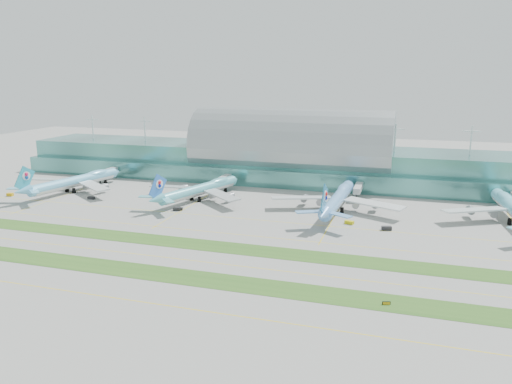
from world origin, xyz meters
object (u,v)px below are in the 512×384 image
(airliner_a, at_px, (76,181))
(airliner_b, at_px, (200,189))
(terminal, at_px, (292,157))
(taxiway_sign_east, at_px, (386,303))
(airliner_c, at_px, (338,198))

(airliner_a, xyz_separation_m, airliner_b, (73.36, 2.76, -0.26))
(terminal, bearing_deg, taxiway_sign_east, -67.86)
(terminal, xyz_separation_m, airliner_c, (37.17, -62.70, -8.11))
(airliner_a, bearing_deg, terminal, 44.07)
(airliner_a, relative_size, airliner_c, 0.96)
(taxiway_sign_east, bearing_deg, airliner_c, 89.78)
(airliner_b, height_order, taxiway_sign_east, airliner_b)
(airliner_a, bearing_deg, taxiway_sign_east, -15.73)
(terminal, distance_m, taxiway_sign_east, 171.34)
(airliner_c, bearing_deg, airliner_a, -176.53)
(airliner_b, height_order, airliner_c, airliner_c)
(airliner_a, distance_m, airliner_c, 144.17)
(terminal, height_order, airliner_a, terminal)
(airliner_a, xyz_separation_m, taxiway_sign_east, (171.36, -93.32, -5.43))
(airliner_c, height_order, taxiway_sign_east, airliner_c)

